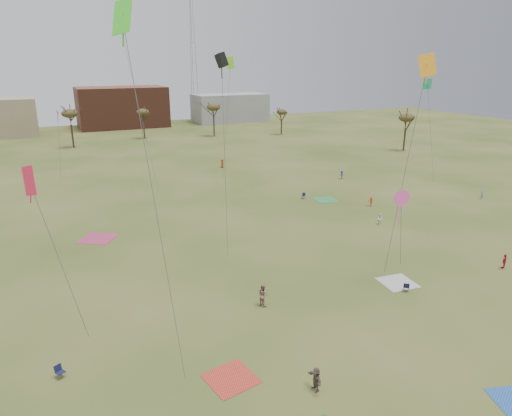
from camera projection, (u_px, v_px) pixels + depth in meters
name	position (u px, v px, depth m)	size (l,w,h in m)	color
ground	(319.00, 314.00, 36.87)	(260.00, 260.00, 0.00)	#354816
spectator_fore_a	(504.00, 261.00, 44.80)	(0.87, 0.36, 1.48)	red
spectator_fore_b	(263.00, 295.00, 37.93)	(0.93, 0.73, 1.92)	#987160
spectator_fore_c	(316.00, 379.00, 28.13)	(1.46, 0.47, 1.58)	brown
flyer_mid_b	(371.00, 201.00, 64.11)	(0.93, 0.53, 1.43)	#CE5126
flyer_mid_c	(482.00, 194.00, 67.60)	(0.54, 0.36, 1.49)	#6CAEB5
spectator_mid_e	(380.00, 219.00, 56.88)	(0.69, 0.54, 1.42)	white
flyer_far_b	(222.00, 163.00, 87.22)	(0.81, 0.53, 1.65)	#9B341A
flyer_far_c	(342.00, 175.00, 78.86)	(0.95, 0.55, 1.47)	#252197
blanket_red	(231.00, 379.00, 29.34)	(2.94, 2.94, 0.03)	red
blanket_cream	(397.00, 283.00, 42.06)	(3.00, 3.00, 0.03)	beige
blanket_plum	(98.00, 238.00, 52.54)	(3.65, 3.65, 0.03)	#B4375C
blanket_olive	(325.00, 200.00, 67.22)	(3.09, 3.09, 0.03)	#328B4C
camp_chair_left	(60.00, 374.00, 29.38)	(0.71, 0.72, 0.87)	#15183A
camp_chair_center	(406.00, 288.00, 40.45)	(0.73, 0.74, 0.87)	#161D3D
camp_chair_right	(303.00, 197.00, 67.66)	(0.73, 0.72, 0.87)	#141E38
kites_aloft	(192.00, 73.00, 51.46)	(76.72, 56.23, 23.76)	#FF9E1A
tree_line	(117.00, 119.00, 101.72)	(117.44, 49.32, 8.91)	#3A2B1E
building_brick	(122.00, 107.00, 140.45)	(26.00, 16.00, 12.00)	brown
building_grey	(230.00, 108.00, 153.33)	(24.00, 12.00, 9.00)	gray
radio_tower	(193.00, 62.00, 150.80)	(1.51, 1.72, 41.00)	#9EA3A8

